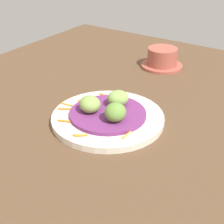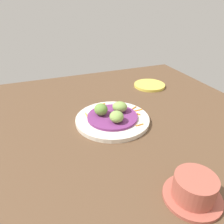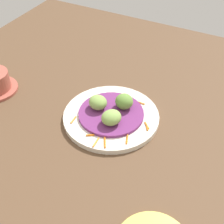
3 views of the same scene
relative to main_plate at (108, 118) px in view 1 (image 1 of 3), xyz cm
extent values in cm
cube|color=brown|center=(-5.25, 1.77, -1.70)|extent=(110.00, 110.00, 2.00)
cylinder|color=silver|center=(0.00, 0.00, 0.00)|extent=(24.60, 24.60, 1.41)
cylinder|color=#702D6B|center=(0.00, 0.00, 1.11)|extent=(16.70, 16.70, 0.81)
cylinder|color=orange|center=(10.06, -0.33, 0.90)|extent=(1.30, 1.82, 0.40)
cylinder|color=orange|center=(1.38, -10.34, 0.90)|extent=(0.61, 3.02, 0.40)
cylinder|color=orange|center=(-0.97, -8.90, 0.90)|extent=(1.93, 1.37, 0.40)
cylinder|color=orange|center=(7.39, -6.10, 0.90)|extent=(1.38, 2.84, 0.40)
cylinder|color=orange|center=(4.57, 7.65, 0.90)|extent=(2.97, 0.45, 0.40)
cylinder|color=orange|center=(9.70, 0.37, 0.90)|extent=(1.98, 1.99, 0.40)
cylinder|color=orange|center=(-7.43, -6.24, 0.90)|extent=(0.57, 2.64, 0.40)
cylinder|color=orange|center=(3.17, -9.26, 0.90)|extent=(2.16, 3.35, 0.40)
ellipsoid|color=#84A851|center=(-3.86, 0.12, 3.26)|extent=(5.99, 5.74, 3.50)
ellipsoid|color=#84A851|center=(1.83, -3.40, 3.28)|extent=(6.37, 6.58, 3.53)
ellipsoid|color=olive|center=(2.03, 3.29, 3.49)|extent=(4.80, 4.61, 3.95)
cylinder|color=#A85142|center=(-34.93, -4.34, -0.30)|extent=(12.30, 12.30, 0.80)
cylinder|color=#A85142|center=(-34.93, -4.34, 2.62)|extent=(8.75, 8.75, 5.04)
camera|label=1|loc=(52.79, 36.40, 37.86)|focal=54.60mm
camera|label=2|loc=(-57.93, 22.73, 37.51)|focal=34.79mm
camera|label=3|loc=(28.39, -54.25, 55.89)|focal=51.69mm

